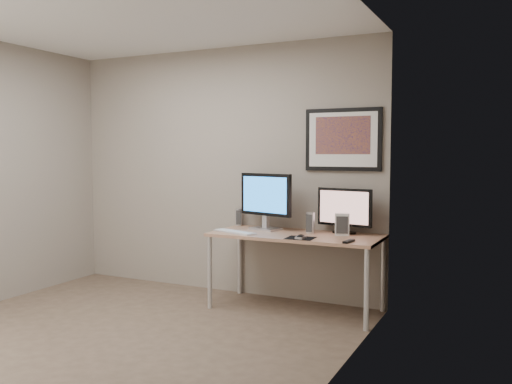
{
  "coord_description": "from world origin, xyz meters",
  "views": [
    {
      "loc": [
        2.86,
        -3.37,
        1.5
      ],
      "look_at": [
        0.7,
        1.1,
        1.13
      ],
      "focal_mm": 38.0,
      "sensor_mm": 36.0,
      "label": 1
    }
  ],
  "objects_px": {
    "speaker_right": "(310,223)",
    "fan_unit": "(342,224)",
    "monitor_large": "(266,199)",
    "keyboard": "(235,232)",
    "monitor_tv": "(344,209)",
    "desk": "(296,241)",
    "framed_art": "(343,139)",
    "speaker_left": "(239,217)"
  },
  "relations": [
    {
      "from": "speaker_right",
      "to": "fan_unit",
      "type": "distance_m",
      "value": 0.31
    },
    {
      "from": "monitor_large",
      "to": "keyboard",
      "type": "height_order",
      "value": "monitor_large"
    },
    {
      "from": "monitor_large",
      "to": "monitor_tv",
      "type": "relative_size",
      "value": 1.1
    },
    {
      "from": "desk",
      "to": "framed_art",
      "type": "distance_m",
      "value": 1.07
    },
    {
      "from": "framed_art",
      "to": "monitor_tv",
      "type": "bearing_deg",
      "value": -63.66
    },
    {
      "from": "monitor_tv",
      "to": "speaker_left",
      "type": "height_order",
      "value": "monitor_tv"
    },
    {
      "from": "keyboard",
      "to": "monitor_large",
      "type": "bearing_deg",
      "value": 79.51
    },
    {
      "from": "framed_art",
      "to": "keyboard",
      "type": "xyz_separation_m",
      "value": [
        -0.9,
        -0.52,
        -0.88
      ]
    },
    {
      "from": "monitor_large",
      "to": "speaker_left",
      "type": "height_order",
      "value": "monitor_large"
    },
    {
      "from": "monitor_tv",
      "to": "fan_unit",
      "type": "relative_size",
      "value": 2.69
    },
    {
      "from": "monitor_large",
      "to": "fan_unit",
      "type": "xyz_separation_m",
      "value": [
        0.79,
        -0.01,
        -0.21
      ]
    },
    {
      "from": "speaker_right",
      "to": "framed_art",
      "type": "bearing_deg",
      "value": 40.4
    },
    {
      "from": "monitor_tv",
      "to": "speaker_right",
      "type": "relative_size",
      "value": 2.73
    },
    {
      "from": "monitor_large",
      "to": "speaker_right",
      "type": "relative_size",
      "value": 3.02
    },
    {
      "from": "monitor_large",
      "to": "speaker_right",
      "type": "height_order",
      "value": "monitor_large"
    },
    {
      "from": "monitor_tv",
      "to": "framed_art",
      "type": "bearing_deg",
      "value": 125.27
    },
    {
      "from": "framed_art",
      "to": "fan_unit",
      "type": "bearing_deg",
      "value": -73.01
    },
    {
      "from": "monitor_large",
      "to": "monitor_tv",
      "type": "bearing_deg",
      "value": 22.18
    },
    {
      "from": "speaker_left",
      "to": "speaker_right",
      "type": "relative_size",
      "value": 0.89
    },
    {
      "from": "speaker_left",
      "to": "monitor_large",
      "type": "bearing_deg",
      "value": -47.06
    },
    {
      "from": "framed_art",
      "to": "monitor_tv",
      "type": "height_order",
      "value": "framed_art"
    },
    {
      "from": "fan_unit",
      "to": "monitor_tv",
      "type": "bearing_deg",
      "value": 79.75
    },
    {
      "from": "keyboard",
      "to": "speaker_left",
      "type": "bearing_deg",
      "value": 132.65
    },
    {
      "from": "desk",
      "to": "monitor_large",
      "type": "bearing_deg",
      "value": 161.41
    },
    {
      "from": "monitor_large",
      "to": "fan_unit",
      "type": "distance_m",
      "value": 0.81
    },
    {
      "from": "desk",
      "to": "keyboard",
      "type": "xyz_separation_m",
      "value": [
        -0.55,
        -0.19,
        0.07
      ]
    },
    {
      "from": "monitor_large",
      "to": "desk",
      "type": "bearing_deg",
      "value": -3.42
    },
    {
      "from": "monitor_large",
      "to": "monitor_tv",
      "type": "height_order",
      "value": "monitor_large"
    },
    {
      "from": "keyboard",
      "to": "fan_unit",
      "type": "bearing_deg",
      "value": 36.87
    },
    {
      "from": "monitor_large",
      "to": "keyboard",
      "type": "xyz_separation_m",
      "value": [
        -0.18,
        -0.31,
        -0.3
      ]
    },
    {
      "from": "monitor_tv",
      "to": "speaker_right",
      "type": "bearing_deg",
      "value": -149.38
    },
    {
      "from": "framed_art",
      "to": "speaker_right",
      "type": "distance_m",
      "value": 0.86
    },
    {
      "from": "speaker_left",
      "to": "monitor_tv",
      "type": "bearing_deg",
      "value": -27.61
    },
    {
      "from": "fan_unit",
      "to": "speaker_left",
      "type": "bearing_deg",
      "value": 155.07
    },
    {
      "from": "speaker_left",
      "to": "speaker_right",
      "type": "xyz_separation_m",
      "value": [
        0.86,
        -0.18,
        0.01
      ]
    },
    {
      "from": "desk",
      "to": "speaker_right",
      "type": "bearing_deg",
      "value": 43.19
    },
    {
      "from": "desk",
      "to": "keyboard",
      "type": "relative_size",
      "value": 3.37
    },
    {
      "from": "monitor_tv",
      "to": "monitor_large",
      "type": "bearing_deg",
      "value": -164.05
    },
    {
      "from": "desk",
      "to": "speaker_right",
      "type": "height_order",
      "value": "speaker_right"
    },
    {
      "from": "desk",
      "to": "framed_art",
      "type": "relative_size",
      "value": 2.13
    },
    {
      "from": "speaker_left",
      "to": "keyboard",
      "type": "bearing_deg",
      "value": -91.36
    },
    {
      "from": "framed_art",
      "to": "monitor_tv",
      "type": "xyz_separation_m",
      "value": [
        0.06,
        -0.11,
        -0.66
      ]
    }
  ]
}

